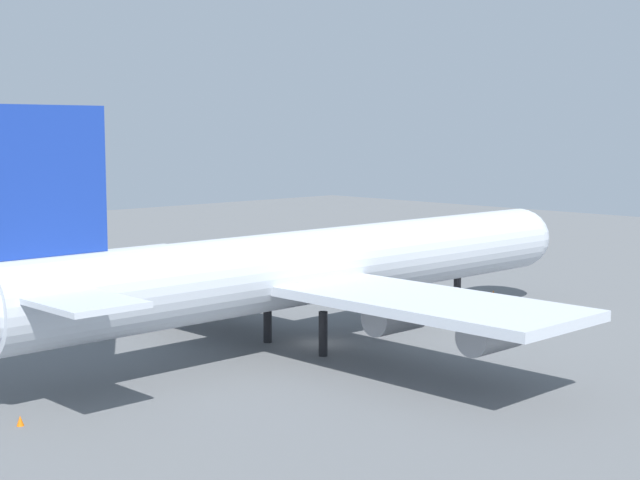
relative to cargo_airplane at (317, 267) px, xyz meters
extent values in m
plane|color=slate|center=(0.29, 0.00, -6.37)|extent=(247.78, 247.78, 0.00)
cylinder|color=silver|center=(0.29, 0.00, 0.10)|extent=(56.50, 5.95, 5.95)
sphere|color=silver|center=(28.54, 0.00, 0.10)|extent=(5.83, 5.83, 5.83)
cube|color=#19389E|center=(-23.44, 0.00, 7.84)|extent=(7.91, 0.50, 9.53)
cube|color=silver|center=(-24.57, -4.76, 0.99)|extent=(5.08, 8.93, 0.36)
cube|color=silver|center=(-24.57, 4.76, 0.99)|extent=(5.08, 8.93, 0.36)
cube|color=silver|center=(-2.53, -13.29, -0.80)|extent=(9.60, 23.01, 0.70)
cube|color=silver|center=(-2.53, 13.29, -0.80)|extent=(9.60, 23.01, 0.70)
cylinder|color=gray|center=(-1.53, -9.84, -2.40)|extent=(4.76, 2.50, 2.50)
cylinder|color=gray|center=(-1.53, -18.36, -2.40)|extent=(4.76, 2.50, 2.50)
cylinder|color=gray|center=(-1.53, 9.84, -2.40)|extent=(4.76, 2.50, 2.50)
cylinder|color=gray|center=(-1.53, 18.36, -2.40)|extent=(4.76, 2.50, 2.50)
cylinder|color=black|center=(18.37, 0.00, -4.62)|extent=(0.70, 0.70, 3.49)
cylinder|color=black|center=(-2.53, -3.27, -4.62)|extent=(0.70, 0.70, 3.49)
cylinder|color=black|center=(-2.53, 3.27, -4.62)|extent=(0.70, 0.70, 3.49)
cube|color=#333338|center=(8.82, 25.71, -5.08)|extent=(2.50, 2.65, 1.54)
cube|color=white|center=(7.08, 24.36, -5.37)|extent=(3.78, 3.65, 0.97)
cylinder|color=black|center=(9.46, 24.65, -5.86)|extent=(0.98, 0.85, 1.02)
cylinder|color=black|center=(7.96, 26.59, -5.86)|extent=(0.98, 0.85, 1.02)
cylinder|color=black|center=(7.30, 22.98, -5.86)|extent=(0.98, 0.85, 1.02)
cylinder|color=black|center=(5.80, 24.92, -5.86)|extent=(0.98, 0.85, 1.02)
cone|color=orange|center=(28.17, 2.87, -5.99)|extent=(0.53, 0.53, 0.76)
cone|color=orange|center=(-27.58, -3.34, -6.05)|extent=(0.44, 0.44, 0.63)
camera|label=1|loc=(-52.69, -54.96, 11.11)|focal=53.41mm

